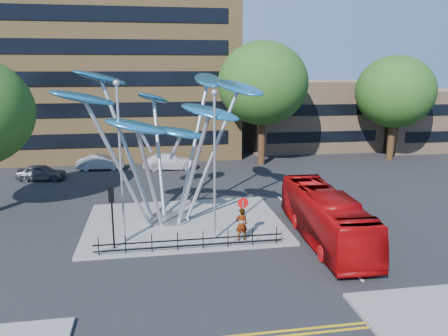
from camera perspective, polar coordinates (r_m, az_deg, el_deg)
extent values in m
plane|color=black|center=(22.21, -1.34, -12.48)|extent=(120.00, 120.00, 0.00)
cube|color=slate|center=(27.60, -5.20, -7.15)|extent=(12.00, 9.00, 0.15)
cube|color=gold|center=(17.05, 1.72, -21.05)|extent=(40.00, 0.12, 0.01)
cube|color=olive|center=(52.24, -13.65, 18.63)|extent=(25.00, 15.00, 30.00)
cube|color=#9D795C|center=(53.57, 11.21, 6.79)|extent=(15.00, 8.00, 8.00)
cube|color=#9D795C|center=(58.33, 24.95, 5.83)|extent=(12.00, 8.00, 7.00)
cylinder|color=black|center=(43.74, 4.95, 4.14)|extent=(0.70, 0.70, 5.72)
ellipsoid|color=#1F4413|center=(43.25, 5.09, 10.96)|extent=(8.80, 8.80, 8.10)
cylinder|color=black|center=(49.15, 21.00, 3.91)|extent=(0.70, 0.70, 5.06)
ellipsoid|color=#1F4413|center=(48.71, 21.45, 9.26)|extent=(8.00, 8.00, 7.36)
cylinder|color=#9EA0A5|center=(27.97, -7.34, -6.63)|extent=(2.80, 2.80, 0.12)
cylinder|color=#9EA0A5|center=(26.34, -10.13, 0.73)|extent=(0.24, 0.24, 7.80)
ellipsoid|color=#2D90C6|center=(25.07, -17.92, 8.71)|extent=(3.92, 2.95, 1.39)
cylinder|color=#9EA0A5|center=(26.11, -8.32, -0.89)|extent=(0.24, 0.24, 6.40)
ellipsoid|color=#2D90C6|center=(23.36, -11.41, 5.36)|extent=(3.47, 1.78, 1.31)
cylinder|color=#9EA0A5|center=(26.27, -6.17, -0.07)|extent=(0.24, 0.24, 7.00)
ellipsoid|color=#2D90C6|center=(24.29, -1.87, 7.31)|extent=(3.81, 3.11, 1.36)
cylinder|color=#9EA0A5|center=(26.96, -5.03, 1.60)|extent=(0.24, 0.24, 8.20)
ellipsoid|color=#2D90C6|center=(27.32, 1.97, 10.46)|extent=(3.52, 4.06, 1.44)
cylinder|color=#9EA0A5|center=(27.77, -6.01, 2.33)|extent=(0.24, 0.24, 8.60)
ellipsoid|color=#2D90C6|center=(29.51, -2.11, 11.42)|extent=(2.21, 3.79, 1.39)
cylinder|color=#9EA0A5|center=(27.95, -8.04, 1.09)|extent=(0.24, 0.24, 7.40)
ellipsoid|color=#2D90C6|center=(30.02, -9.18, 9.00)|extent=(3.02, 3.71, 1.34)
cylinder|color=#9EA0A5|center=(27.22, -9.74, 2.21)|extent=(0.24, 0.24, 8.80)
ellipsoid|color=#2D90C6|center=(28.32, -15.86, 11.29)|extent=(3.88, 3.60, 1.42)
ellipsoid|color=#2D90C6|center=(26.79, -11.59, 5.43)|extent=(3.40, 1.96, 1.13)
ellipsoid|color=#2D90C6|center=(26.29, -5.68, 4.61)|extent=(3.39, 2.16, 1.11)
cylinder|color=#9EA0A5|center=(23.98, -13.31, 0.23)|extent=(0.14, 0.14, 8.50)
sphere|color=#9EA0A5|center=(23.43, -13.88, 10.71)|extent=(0.36, 0.36, 0.36)
cylinder|color=#9EA0A5|center=(23.72, -1.23, -0.18)|extent=(0.14, 0.14, 8.00)
sphere|color=#9EA0A5|center=(23.13, -1.28, 9.81)|extent=(0.36, 0.36, 0.36)
cylinder|color=black|center=(23.78, -14.34, -6.58)|extent=(0.10, 0.10, 3.20)
cube|color=black|center=(23.36, -14.53, -3.34)|extent=(0.28, 0.18, 0.85)
sphere|color=#FF0C0C|center=(23.28, -14.57, -2.68)|extent=(0.18, 0.18, 0.18)
cylinder|color=#9EA0A5|center=(24.31, 2.50, -6.87)|extent=(0.08, 0.08, 2.30)
cylinder|color=red|center=(24.01, 2.51, -4.60)|extent=(0.60, 0.04, 0.60)
cube|color=white|center=(24.03, 2.50, -4.58)|extent=(0.42, 0.03, 0.10)
cylinder|color=black|center=(23.50, -16.07, -9.80)|extent=(0.05, 0.05, 1.00)
cylinder|color=black|center=(23.37, -12.75, -9.73)|extent=(0.05, 0.05, 1.00)
cylinder|color=black|center=(23.32, -9.41, -9.63)|extent=(0.05, 0.05, 1.00)
cylinder|color=black|center=(23.35, -6.07, -9.50)|extent=(0.05, 0.05, 1.00)
cylinder|color=black|center=(23.45, -2.75, -9.33)|extent=(0.05, 0.05, 1.00)
cylinder|color=black|center=(23.63, 0.53, -9.14)|extent=(0.05, 0.05, 1.00)
cylinder|color=black|center=(23.88, 3.74, -8.92)|extent=(0.05, 0.05, 1.00)
cylinder|color=black|center=(24.21, 6.87, -8.68)|extent=(0.05, 0.05, 1.00)
cube|color=black|center=(23.37, -4.41, -9.30)|extent=(10.00, 0.06, 0.06)
cube|color=black|center=(23.51, -4.39, -10.09)|extent=(10.00, 0.06, 0.06)
imported|color=#9F0709|center=(25.19, 13.08, -6.18)|extent=(2.85, 10.34, 2.85)
imported|color=gray|center=(24.36, 2.29, -7.36)|extent=(0.71, 0.50, 1.87)
imported|color=#45494E|center=(40.95, -22.74, -0.53)|extent=(4.23, 2.08, 1.39)
imported|color=#B4B8BC|center=(43.30, -15.77, 0.72)|extent=(4.43, 1.73, 1.44)
imported|color=silver|center=(42.26, -7.07, 0.88)|extent=(5.31, 2.32, 1.52)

